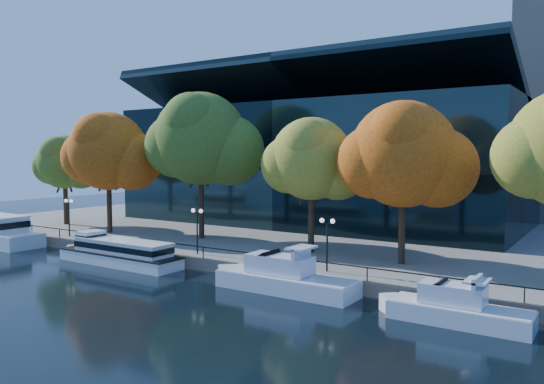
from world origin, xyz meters
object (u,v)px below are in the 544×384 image
Objects in this scene: tree_3 at (313,161)px; tree_4 at (405,156)px; lamp_0 at (69,209)px; lamp_2 at (327,232)px; cruiser_near at (280,277)px; tree_2 at (202,141)px; tree_0 at (65,163)px; cruiser_far at (452,307)px; tree_1 at (109,153)px; lamp_1 at (197,220)px; tour_boat at (117,251)px.

tree_4 is (8.62, -0.40, 0.38)m from tree_3.
lamp_0 and lamp_2 have the same top height.
tree_3 is at bearing 106.25° from cruiser_near.
tree_2 reaches higher than lamp_2.
tree_0 is 22.19m from tree_2.
lamp_0 is at bearing -151.92° from tree_2.
cruiser_far is 0.74× the size of tree_3.
tree_1 is 25.15m from tree_3.
lamp_1 is at bearing 161.99° from cruiser_near.
cruiser_far is 32.49m from tree_2.
tree_4 is (33.69, 1.51, -0.36)m from tree_1.
lamp_0 is at bearing 180.00° from lamp_2.
tree_3 is 9.47m from lamp_2.
tree_0 is (-38.46, 9.69, 7.69)m from cruiser_near.
tree_1 reaches higher than cruiser_far.
tree_1 is 0.89× the size of tree_2.
tree_4 reaches higher than lamp_2.
tree_1 is (10.53, -1.75, 1.29)m from tree_0.
cruiser_far is 41.98m from lamp_0.
lamp_0 is (-11.97, 3.71, 2.83)m from tour_boat.
tour_boat is at bearing -17.22° from lamp_0.
tree_4 is at bearing 56.46° from lamp_2.
cruiser_far is at bearing -56.92° from tree_4.
tree_2 is (11.50, 2.57, 1.24)m from tree_1.
lamp_1 is at bearing 30.43° from tour_boat.
tree_2 reaches higher than lamp_1.
tree_0 is 41.08m from lamp_2.
cruiser_far is at bearing -21.12° from tree_2.
cruiser_near is at bearing -121.35° from tree_4.
tree_0 is 0.86× the size of tree_4.
lamp_2 is (12.95, 0.00, 0.00)m from lamp_1.
lamp_1 is (16.87, -4.33, -6.04)m from tree_1.
tree_3 is at bearing 13.26° from lamp_0.
tree_2 reaches higher than lamp_0.
tree_3 reaches higher than tour_boat.
tree_2 reaches higher than tour_boat.
lamp_1 is at bearing -12.53° from tree_0.
cruiser_far is at bearing -10.19° from lamp_1.
tree_1 is at bearing -175.64° from tree_3.
tree_1 reaches higher than lamp_0.
tree_1 is 1.04× the size of tree_4.
tree_0 is 10.75m from tree_1.
tree_2 is at bearing 84.87° from tour_boat.
tree_2 is (-16.44, 10.50, 10.22)m from cruiser_near.
tree_3 reaches higher than lamp_2.
lamp_1 is at bearing -52.13° from tree_2.
lamp_1 is at bearing -14.40° from tree_1.
tree_1 reaches higher than tree_3.
lamp_1 is at bearing -142.73° from tree_3.
tree_4 is at bearing -2.73° from tree_2.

